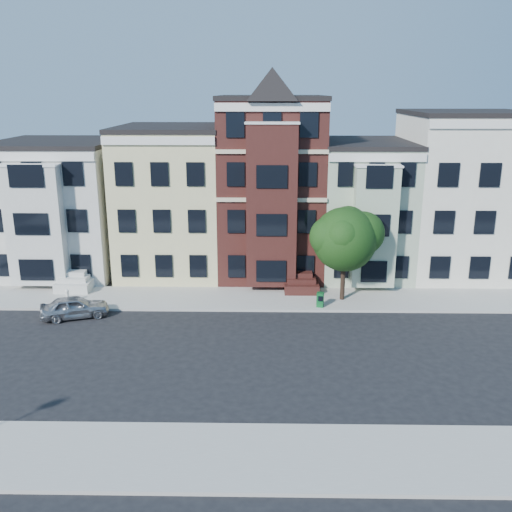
{
  "coord_description": "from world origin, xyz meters",
  "views": [
    {
      "loc": [
        -0.36,
        -25.47,
        12.61
      ],
      "look_at": [
        -0.86,
        3.44,
        4.2
      ],
      "focal_mm": 40.0,
      "sensor_mm": 36.0,
      "label": 1
    }
  ],
  "objects_px": {
    "street_tree": "(344,243)",
    "newspaper_box": "(320,300)",
    "parked_car": "(75,307)",
    "fire_hydrant": "(67,297)"
  },
  "relations": [
    {
      "from": "fire_hydrant",
      "to": "street_tree",
      "type": "bearing_deg",
      "value": 2.99
    },
    {
      "from": "fire_hydrant",
      "to": "parked_car",
      "type": "bearing_deg",
      "value": -61.06
    },
    {
      "from": "street_tree",
      "to": "fire_hydrant",
      "type": "xyz_separation_m",
      "value": [
        -16.85,
        -0.88,
        -3.25
      ]
    },
    {
      "from": "parked_car",
      "to": "newspaper_box",
      "type": "relative_size",
      "value": 4.27
    },
    {
      "from": "fire_hydrant",
      "to": "newspaper_box",
      "type": "bearing_deg",
      "value": -1.64
    },
    {
      "from": "parked_car",
      "to": "fire_hydrant",
      "type": "bearing_deg",
      "value": 9.83
    },
    {
      "from": "parked_car",
      "to": "newspaper_box",
      "type": "distance_m",
      "value": 14.34
    },
    {
      "from": "street_tree",
      "to": "newspaper_box",
      "type": "bearing_deg",
      "value": -138.42
    },
    {
      "from": "street_tree",
      "to": "parked_car",
      "type": "height_order",
      "value": "street_tree"
    },
    {
      "from": "street_tree",
      "to": "fire_hydrant",
      "type": "distance_m",
      "value": 17.18
    }
  ]
}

